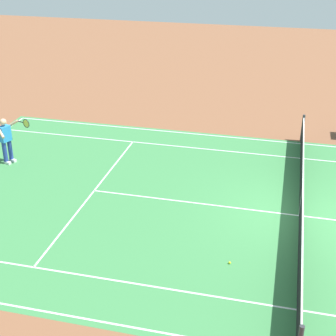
# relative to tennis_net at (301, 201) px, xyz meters

# --- Properties ---
(ground_plane) EXTENTS (60.00, 60.00, 0.00)m
(ground_plane) POSITION_rel_tennis_net_xyz_m (0.00, 0.00, -0.49)
(ground_plane) COLOR brown
(court_slab) EXTENTS (24.20, 11.40, 0.00)m
(court_slab) POSITION_rel_tennis_net_xyz_m (0.00, 0.00, -0.49)
(court_slab) COLOR #387A42
(court_slab) RESTS_ON ground_plane
(court_line_markings) EXTENTS (23.85, 11.05, 0.01)m
(court_line_markings) POSITION_rel_tennis_net_xyz_m (0.00, 0.00, -0.49)
(court_line_markings) COLOR white
(court_line_markings) RESTS_ON ground_plane
(tennis_net) EXTENTS (0.10, 11.70, 1.08)m
(tennis_net) POSITION_rel_tennis_net_xyz_m (0.00, 0.00, 0.00)
(tennis_net) COLOR #2D2D33
(tennis_net) RESTS_ON ground_plane
(tennis_player_near) EXTENTS (1.18, 0.74, 1.70)m
(tennis_player_near) POSITION_rel_tennis_net_xyz_m (10.11, -1.28, 0.44)
(tennis_player_near) COLOR navy
(tennis_player_near) RESTS_ON ground_plane
(tennis_ball) EXTENTS (0.07, 0.07, 0.07)m
(tennis_ball) POSITION_rel_tennis_net_xyz_m (1.68, 2.79, -0.46)
(tennis_ball) COLOR #CCE01E
(tennis_ball) RESTS_ON ground_plane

